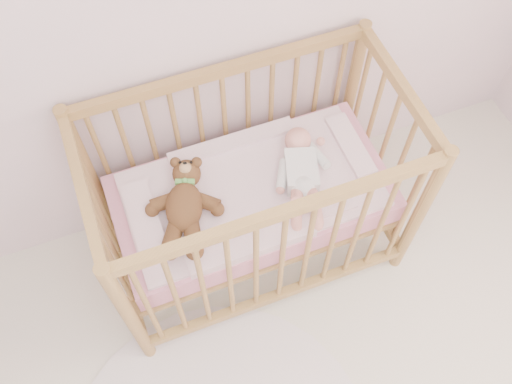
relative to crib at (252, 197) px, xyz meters
name	(u,v)px	position (x,y,z in m)	size (l,w,h in m)	color
wall_back	(133,4)	(-0.28, 0.40, 0.85)	(4.00, 0.02, 2.70)	beige
crib	(252,197)	(0.00, 0.00, 0.00)	(1.36, 0.76, 1.00)	tan
mattress	(252,198)	(0.00, 0.00, -0.01)	(1.22, 0.62, 0.13)	pink
blanket	(252,190)	(0.00, 0.00, 0.06)	(1.10, 0.58, 0.06)	#EBA2B4
baby	(302,169)	(0.22, -0.02, 0.14)	(0.26, 0.53, 0.13)	white
teddy_bear	(184,206)	(-0.31, -0.02, 0.15)	(0.35, 0.49, 0.14)	brown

